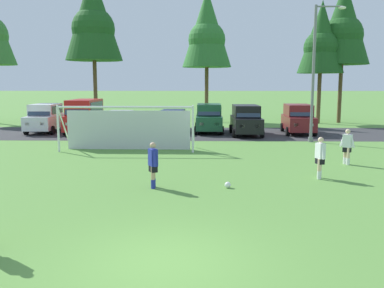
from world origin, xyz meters
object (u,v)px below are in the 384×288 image
parked_car_slot_center_left (119,122)px  parked_car_slot_center_right (209,118)px  parked_car_slot_far_left (45,118)px  parked_car_slot_right (246,120)px  parked_car_slot_center (173,121)px  player_defender_far (320,158)px  soccer_ball (228,185)px  street_lamp (316,73)px  parked_car_slot_far_right (298,119)px  parked_car_slot_left (85,115)px  soccer_goal (128,127)px  player_striker_near (153,165)px  player_midfield_center (347,147)px

parked_car_slot_center_left → parked_car_slot_center_right: 6.74m
parked_car_slot_far_left → parked_car_slot_right: (15.12, -1.44, 0.00)m
parked_car_slot_center → parked_car_slot_right: size_ratio=0.93×
player_defender_far → parked_car_slot_center_left: 17.87m
parked_car_slot_center_left → parked_car_slot_right: bearing=-2.2°
parked_car_slot_far_left → parked_car_slot_center: (9.74, 0.38, -0.24)m
soccer_ball → street_lamp: street_lamp is taller
street_lamp → parked_car_slot_center: bearing=150.5°
parked_car_slot_center_left → parked_car_slot_right: (9.25, -0.35, 0.24)m
parked_car_slot_far_right → street_lamp: size_ratio=0.55×
parked_car_slot_left → parked_car_slot_far_right: parked_car_slot_left is taller
soccer_goal → parked_car_slot_right: soccer_goal is taller
soccer_goal → parked_car_slot_center_right: soccer_goal is taller
player_striker_near → player_defender_far: size_ratio=1.00×
player_defender_far → soccer_goal: bearing=141.3°
parked_car_slot_center → parked_car_slot_center_left: bearing=-159.3°
parked_car_slot_far_left → parked_car_slot_center_left: parked_car_slot_far_left is taller
parked_car_slot_center_left → soccer_goal: bearing=-75.3°
player_defender_far → soccer_ball: bearing=-156.7°
soccer_goal → parked_car_slot_center_left: size_ratio=1.73×
player_midfield_center → parked_car_slot_far_left: 22.40m
player_midfield_center → parked_car_slot_center: size_ratio=0.38×
player_defender_far → parked_car_slot_right: parked_car_slot_right is taller
parked_car_slot_center_left → street_lamp: size_ratio=0.51×
parked_car_slot_left → parked_car_slot_right: (11.96, -0.94, -0.23)m
player_defender_far → parked_car_slot_center_left: (-10.67, 14.34, 0.05)m
parked_car_slot_far_left → parked_car_slot_far_right: same height
parked_car_slot_left → parked_car_slot_far_right: (15.94, 0.14, -0.23)m
player_striker_near → soccer_goal: bearing=105.6°
player_midfield_center → parked_car_slot_center: (-8.84, 12.88, 0.05)m
parked_car_slot_far_left → parked_car_slot_far_right: (19.10, -0.36, 0.00)m
player_midfield_center → soccer_goal: bearing=159.3°
soccer_goal → parked_car_slot_center_right: (4.68, 8.64, -0.18)m
parked_car_slot_center_right → parked_car_slot_center: bearing=176.4°
player_defender_far → parked_car_slot_center_right: size_ratio=0.36×
player_striker_near → parked_car_slot_far_right: (8.91, 16.68, 0.29)m
player_striker_near → parked_car_slot_center: parked_car_slot_center is taller
street_lamp → soccer_ball: bearing=-117.1°
parked_car_slot_center_left → parked_car_slot_right: size_ratio=0.93×
soccer_goal → parked_car_slot_far_left: (-7.79, 8.43, -0.18)m
soccer_goal → parked_car_slot_far_left: soccer_goal is taller
parked_car_slot_center_left → street_lamp: (13.20, -3.80, 3.50)m
player_striker_near → parked_car_slot_center: bearing=91.5°
parked_car_slot_center → player_striker_near: bearing=-88.5°
parked_car_slot_center_left → player_defender_far: bearing=-53.3°
soccer_ball → player_defender_far: size_ratio=0.13×
parked_car_slot_center_left → soccer_ball: bearing=-66.3°
player_striker_near → player_defender_far: bearing=14.3°
player_midfield_center → player_defender_far: 3.56m
soccer_goal → parked_car_slot_far_right: 13.90m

